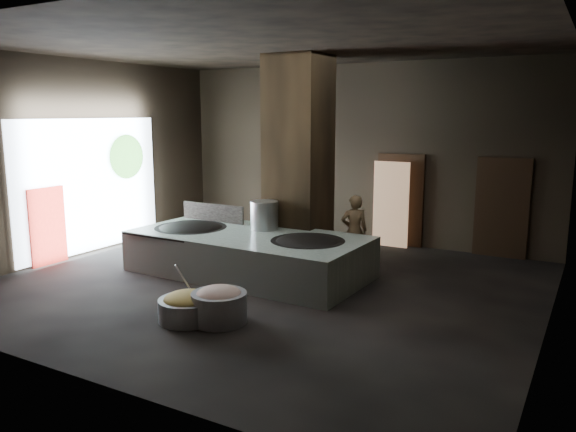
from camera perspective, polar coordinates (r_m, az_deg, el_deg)
The scene contains 28 objects.
floor at distance 11.03m, azimuth -2.31°, elevation -7.14°, with size 10.00×9.00×0.10m, color black.
ceiling at distance 10.59m, azimuth -2.50°, elevation 17.32°, with size 10.00×9.00×0.10m, color black.
back_wall at distance 14.62m, azimuth 7.10°, elevation 6.33°, with size 10.00×0.10×4.50m, color black.
front_wall at distance 7.15m, azimuth -22.02°, elevation 1.37°, with size 10.00×0.10×4.50m, color black.
left_wall at distance 13.90m, azimuth -20.47°, elevation 5.54°, with size 0.10×9.00×4.50m, color black.
right_wall at distance 9.01m, azimuth 26.09°, elevation 2.80°, with size 0.10×9.00×4.50m, color black.
pillar at distance 12.35m, azimuth 1.08°, elevation 5.66°, with size 1.20×1.20×4.50m, color black.
hearth_platform at distance 11.60m, azimuth -4.05°, elevation -3.85°, with size 4.84×2.32×0.84m, color #ABBEAF.
platform_cap at distance 11.51m, azimuth -4.08°, elevation -1.95°, with size 4.74×2.27×0.03m, color black.
wok_left at distance 12.33m, azimuth -9.83°, elevation -1.55°, with size 1.53×1.53×0.42m, color black.
wok_left_rim at distance 12.32m, azimuth -9.84°, elevation -1.23°, with size 1.56×1.56×0.05m, color black.
wok_right at distance 10.90m, azimuth 2.01°, elevation -2.99°, with size 1.42×1.42×0.40m, color black.
wok_right_rim at distance 10.88m, azimuth 2.01°, elevation -2.63°, with size 1.45×1.45×0.05m, color black.
stock_pot at distance 11.88m, azimuth -2.43°, elevation 0.01°, with size 0.59×0.59×0.63m, color #B0B4B8.
splash_guard at distance 12.89m, azimuth -7.63°, elevation 0.31°, with size 1.68×0.06×0.42m, color black.
cook at distance 12.14m, azimuth 6.75°, elevation -1.52°, with size 0.57×0.37×1.56m, color olive.
veg_basin at distance 9.26m, azimuth -10.07°, elevation -9.32°, with size 0.96×0.96×0.35m, color gray.
veg_fill at distance 9.20m, azimuth -10.11°, elevation -8.30°, with size 0.79×0.79×0.24m, color #899D4C.
ladle at distance 9.34m, azimuth -10.28°, elevation -6.73°, with size 0.03×0.03×0.76m, color #B0B4B8.
meat_basin at distance 9.08m, azimuth -7.01°, elevation -9.19°, with size 0.88×0.88×0.48m, color gray.
meat_fill at distance 9.01m, azimuth -7.04°, elevation -7.95°, with size 0.73×0.73×0.28m, color tan.
doorway_near at distance 14.24m, azimuth 11.31°, elevation 1.44°, with size 1.18×0.08×2.38m, color black.
doorway_near_glow at distance 14.04m, azimuth 10.40°, elevation 1.14°, with size 0.90×0.04×2.12m, color #8C6647.
doorway_far at distance 13.70m, azimuth 20.88°, elevation 0.60°, with size 1.18×0.08×2.38m, color black.
doorway_far_glow at distance 13.85m, azimuth 21.23°, elevation 0.47°, with size 0.89×0.04×2.11m, color #8C6647.
left_opening at distance 14.02m, azimuth -19.42°, elevation 2.97°, with size 0.04×4.20×3.10m, color white.
pavilion_sliver at distance 13.27m, azimuth -23.23°, elevation -0.96°, with size 0.05×0.90×1.70m, color maroon.
tree_silhouette at distance 14.63m, azimuth -16.06°, elevation 5.81°, with size 0.28×1.10×1.10m, color #194714.
Camera 1 is at (5.55, -8.93, 3.29)m, focal length 35.00 mm.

